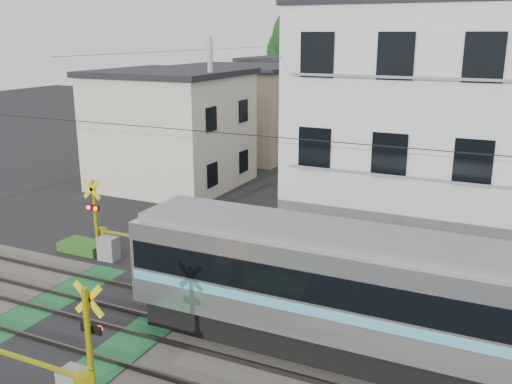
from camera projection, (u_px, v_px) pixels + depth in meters
The scene contains 11 objects.
ground at pixel (97, 315), 17.10m from camera, with size 120.00×120.00×0.00m, color black.
track_bed at pixel (97, 314), 17.09m from camera, with size 120.00×120.00×0.14m.
crossing_signal_near at pixel (76, 380), 12.66m from camera, with size 4.74×0.65×3.09m.
crossing_signal_far at pixel (107, 241), 21.16m from camera, with size 4.74×0.65×3.09m.
apartment_block at pixel (449, 134), 20.60m from camera, with size 10.20×8.36×9.30m.
houses_row at pixel (353, 108), 38.68m from camera, with size 22.07×31.35×6.80m.
tree_hill at pixel (410, 56), 57.51m from camera, with size 40.00×13.59×11.85m.
catenary at pixel (284, 226), 13.65m from camera, with size 60.00×5.04×7.00m.
utility_poles at pixel (321, 99), 36.46m from camera, with size 7.90×42.00×8.00m.
pedestrian at pixel (369, 135), 42.69m from camera, with size 0.61×0.40×1.67m, color black.
weed_patches at pixel (143, 323), 16.24m from camera, with size 10.25×8.80×0.40m.
Camera 1 is at (10.95, -11.94, 8.13)m, focal length 40.00 mm.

